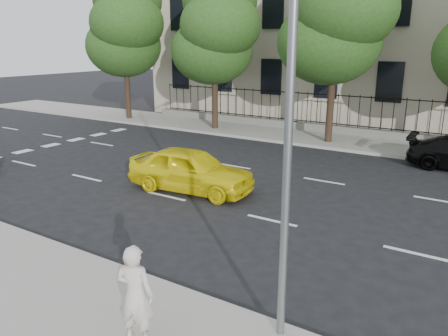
% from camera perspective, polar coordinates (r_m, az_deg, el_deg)
% --- Properties ---
extents(ground, '(120.00, 120.00, 0.00)m').
position_cam_1_polar(ground, '(11.09, 0.49, -11.14)').
color(ground, black).
rests_on(ground, ground).
extents(far_sidewalk, '(60.00, 4.00, 0.15)m').
position_cam_1_polar(far_sidewalk, '(23.53, 18.65, 2.94)').
color(far_sidewalk, gray).
rests_on(far_sidewalk, ground).
extents(lane_markings, '(49.60, 4.62, 0.01)m').
position_cam_1_polar(lane_markings, '(15.02, 10.04, -3.92)').
color(lane_markings, silver).
rests_on(lane_markings, ground).
extents(crosswalk, '(0.50, 12.10, 0.01)m').
position_cam_1_polar(crosswalk, '(23.70, -23.22, 2.39)').
color(crosswalk, silver).
rests_on(crosswalk, ground).
extents(iron_fence, '(30.00, 0.50, 2.20)m').
position_cam_1_polar(iron_fence, '(25.05, 19.71, 4.93)').
color(iron_fence, slate).
rests_on(iron_fence, far_sidewalk).
extents(street_light, '(0.25, 3.32, 8.05)m').
position_cam_1_polar(street_light, '(7.16, 10.70, 16.44)').
color(street_light, slate).
rests_on(street_light, near_sidewalk).
extents(tree_a, '(5.71, 5.31, 9.39)m').
position_cam_1_polar(tree_a, '(30.35, -12.69, 17.66)').
color(tree_a, '#382619').
rests_on(tree_a, far_sidewalk).
extents(tree_b, '(5.53, 5.12, 8.97)m').
position_cam_1_polar(tree_b, '(25.96, -0.97, 17.74)').
color(tree_b, '#382619').
rests_on(tree_b, far_sidewalk).
extents(tree_c, '(5.89, 5.50, 9.80)m').
position_cam_1_polar(tree_c, '(22.95, 14.71, 18.90)').
color(tree_c, '#382619').
rests_on(tree_c, far_sidewalk).
extents(yellow_taxi, '(4.68, 2.23, 1.54)m').
position_cam_1_polar(yellow_taxi, '(15.38, -4.36, -0.23)').
color(yellow_taxi, yellow).
rests_on(yellow_taxi, ground).
extents(woman_near, '(0.75, 0.60, 1.79)m').
position_cam_1_polar(woman_near, '(7.67, -11.52, -15.94)').
color(woman_near, beige).
rests_on(woman_near, near_sidewalk).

